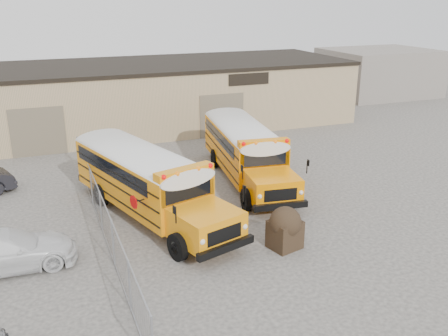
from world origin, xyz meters
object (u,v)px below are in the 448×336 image
object	(u,v)px
school_bus_left	(87,145)
tarp_bundle	(285,227)
car_white	(4,251)
school_bus_right	(219,120)

from	to	relation	value
school_bus_left	tarp_bundle	xyz separation A→B (m)	(6.09, -11.16, -0.90)
tarp_bundle	school_bus_left	bearing A→B (deg)	118.63
tarp_bundle	car_white	xyz separation A→B (m)	(-10.11, 2.23, -0.15)
school_bus_left	school_bus_right	bearing A→B (deg)	18.11
school_bus_left	tarp_bundle	size ratio (longest dim) A/B	6.31
tarp_bundle	car_white	bearing A→B (deg)	167.54
school_bus_left	car_white	xyz separation A→B (m)	(-4.01, -8.93, -1.05)
school_bus_left	school_bus_right	world-z (taller)	school_bus_left
school_bus_right	car_white	world-z (taller)	school_bus_right
school_bus_left	car_white	distance (m)	9.85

